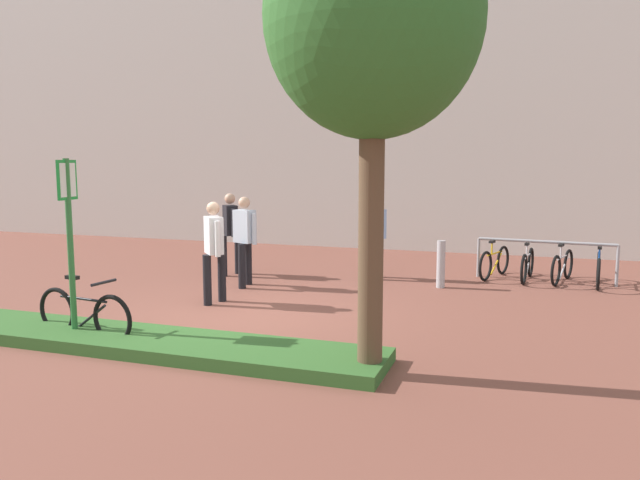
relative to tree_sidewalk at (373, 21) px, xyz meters
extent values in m
plane|color=brown|center=(-2.46, 1.93, -3.86)|extent=(60.00, 60.00, 0.00)
cube|color=silver|center=(-2.46, 10.28, 1.14)|extent=(28.00, 1.20, 10.00)
cube|color=#336028|center=(-3.32, 0.03, -3.78)|extent=(7.00, 1.10, 0.16)
cylinder|color=brown|center=(0.00, 0.00, -2.38)|extent=(0.28, 0.28, 2.97)
ellipsoid|color=#2D6628|center=(0.00, 0.00, 0.04)|extent=(2.33, 2.33, 2.56)
cylinder|color=#2D7238|center=(-4.08, 0.03, -2.64)|extent=(0.08, 0.08, 2.43)
cube|color=#198C33|center=(-4.08, 0.03, -1.71)|extent=(0.05, 0.36, 0.52)
cube|color=white|center=(-4.08, 0.03, -1.71)|extent=(0.05, 0.30, 0.44)
torus|color=black|center=(-4.51, 0.20, -3.53)|extent=(0.66, 0.14, 0.66)
torus|color=black|center=(-3.50, 0.06, -3.53)|extent=(0.66, 0.14, 0.66)
cylinder|color=black|center=(-4.00, 0.13, -3.31)|extent=(0.83, 0.14, 0.04)
cylinder|color=black|center=(-3.90, 0.12, -3.56)|extent=(0.61, 0.11, 0.44)
cylinder|color=black|center=(-4.18, 0.15, -3.19)|extent=(0.04, 0.04, 0.28)
cube|color=black|center=(-4.18, 0.15, -3.03)|extent=(0.21, 0.11, 0.05)
cylinder|color=black|center=(-3.62, 0.08, -3.05)|extent=(0.09, 0.42, 0.04)
cylinder|color=#99999E|center=(0.70, 6.44, -3.46)|extent=(0.06, 0.06, 0.80)
cylinder|color=#99999E|center=(3.29, 6.22, -3.46)|extent=(0.06, 0.06, 0.80)
cylinder|color=#99999E|center=(2.00, 6.33, -3.06)|extent=(2.60, 0.29, 0.06)
torus|color=black|center=(0.88, 5.99, -3.55)|extent=(0.25, 0.59, 0.61)
torus|color=black|center=(1.18, 6.88, -3.55)|extent=(0.25, 0.59, 0.61)
cylinder|color=gold|center=(1.03, 6.44, -3.35)|extent=(0.28, 0.74, 0.03)
cylinder|color=gold|center=(1.06, 6.52, -3.59)|extent=(0.21, 0.54, 0.40)
cylinder|color=gold|center=(0.97, 6.28, -3.24)|extent=(0.03, 0.03, 0.26)
cube|color=black|center=(0.97, 6.28, -3.09)|extent=(0.13, 0.20, 0.05)
cylinder|color=gold|center=(1.14, 6.78, -3.11)|extent=(0.38, 0.16, 0.04)
torus|color=black|center=(1.61, 5.85, -3.55)|extent=(0.14, 0.61, 0.61)
torus|color=black|center=(1.74, 6.78, -3.55)|extent=(0.14, 0.61, 0.61)
cylinder|color=silver|center=(1.67, 6.32, -3.35)|extent=(0.14, 0.77, 0.03)
cylinder|color=silver|center=(1.68, 6.41, -3.59)|extent=(0.11, 0.56, 0.40)
cylinder|color=silver|center=(1.65, 6.15, -3.24)|extent=(0.03, 0.03, 0.26)
cube|color=black|center=(1.65, 6.15, -3.09)|extent=(0.10, 0.19, 0.05)
cylinder|color=silver|center=(1.72, 6.67, -3.11)|extent=(0.39, 0.09, 0.04)
torus|color=black|center=(2.19, 5.90, -3.55)|extent=(0.23, 0.60, 0.61)
torus|color=black|center=(2.46, 6.79, -3.55)|extent=(0.23, 0.60, 0.61)
cylinder|color=silver|center=(2.33, 6.34, -3.35)|extent=(0.25, 0.75, 0.03)
cylinder|color=silver|center=(2.35, 6.43, -3.59)|extent=(0.19, 0.54, 0.40)
cylinder|color=silver|center=(2.28, 6.18, -3.24)|extent=(0.03, 0.03, 0.26)
cube|color=black|center=(2.28, 6.18, -3.09)|extent=(0.12, 0.20, 0.05)
cylinder|color=silver|center=(2.43, 6.69, -3.11)|extent=(0.38, 0.15, 0.04)
torus|color=black|center=(2.92, 5.74, -3.55)|extent=(0.11, 0.61, 0.61)
torus|color=black|center=(3.01, 6.68, -3.55)|extent=(0.11, 0.61, 0.61)
cylinder|color=#194CA5|center=(2.97, 6.21, -3.35)|extent=(0.11, 0.77, 0.03)
cylinder|color=#194CA5|center=(2.98, 6.30, -3.59)|extent=(0.09, 0.56, 0.40)
cylinder|color=#194CA5|center=(2.95, 6.04, -3.24)|extent=(0.03, 0.03, 0.26)
cube|color=black|center=(2.95, 6.04, -3.09)|extent=(0.09, 0.19, 0.05)
cylinder|color=#194CA5|center=(3.00, 6.57, -3.11)|extent=(0.39, 0.07, 0.04)
cylinder|color=#ADADB2|center=(0.11, 5.07, -3.41)|extent=(0.16, 0.16, 0.90)
cylinder|color=black|center=(-4.18, 5.17, -3.43)|extent=(0.14, 0.14, 0.85)
cylinder|color=black|center=(-4.33, 4.80, -3.43)|extent=(0.14, 0.14, 0.85)
cube|color=black|center=(-4.25, 4.98, -2.70)|extent=(0.44, 0.46, 0.62)
cylinder|color=black|center=(-4.42, 5.18, -2.73)|extent=(0.09, 0.09, 0.59)
cylinder|color=black|center=(-4.09, 4.79, -2.73)|extent=(0.09, 0.09, 0.59)
sphere|color=tan|center=(-4.25, 4.98, -2.25)|extent=(0.22, 0.22, 0.22)
cylinder|color=#2D2D38|center=(-1.28, 5.44, -3.43)|extent=(0.14, 0.14, 0.85)
cylinder|color=#2D2D38|center=(-1.42, 5.70, -3.43)|extent=(0.14, 0.14, 0.85)
cube|color=#8CB2E5|center=(-1.35, 5.57, -2.70)|extent=(0.43, 0.30, 0.62)
cylinder|color=#8CB2E5|center=(-1.09, 5.53, -2.73)|extent=(0.09, 0.09, 0.59)
cylinder|color=#8CB2E5|center=(-1.61, 5.61, -2.73)|extent=(0.09, 0.09, 0.59)
sphere|color=tan|center=(-1.35, 5.57, -2.25)|extent=(0.22, 0.22, 0.22)
cylinder|color=black|center=(-3.47, 4.18, -3.43)|extent=(0.14, 0.14, 0.85)
cylinder|color=black|center=(-3.42, 3.80, -3.43)|extent=(0.14, 0.14, 0.85)
cube|color=silver|center=(-3.45, 3.99, -2.70)|extent=(0.46, 0.36, 0.62)
cylinder|color=silver|center=(-3.69, 4.08, -2.73)|extent=(0.09, 0.09, 0.59)
cylinder|color=silver|center=(-3.20, 3.90, -2.73)|extent=(0.09, 0.09, 0.59)
sphere|color=tan|center=(-3.45, 3.99, -2.25)|extent=(0.22, 0.22, 0.22)
cylinder|color=black|center=(-3.38, 2.39, -3.43)|extent=(0.14, 0.14, 0.85)
cylinder|color=black|center=(-3.28, 2.72, -3.43)|extent=(0.14, 0.14, 0.85)
cube|color=white|center=(-3.33, 2.56, -2.70)|extent=(0.45, 0.46, 0.62)
cylinder|color=white|center=(-3.15, 2.36, -2.73)|extent=(0.09, 0.09, 0.59)
cylinder|color=white|center=(-3.50, 2.75, -2.73)|extent=(0.09, 0.09, 0.59)
sphere|color=tan|center=(-3.33, 2.56, -2.25)|extent=(0.22, 0.22, 0.22)
camera|label=1|loc=(1.61, -6.51, -1.46)|focal=34.48mm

